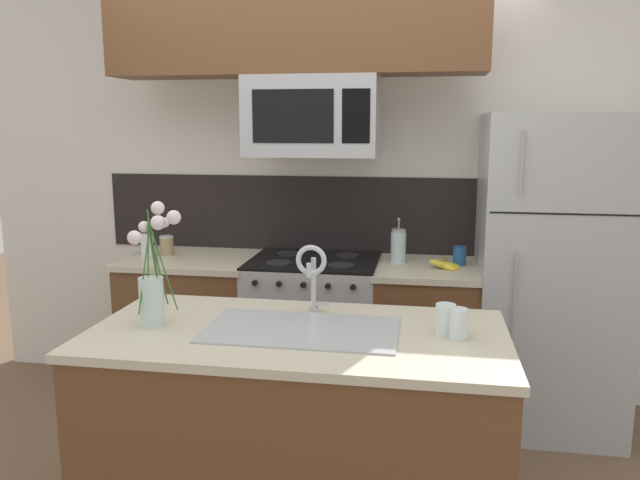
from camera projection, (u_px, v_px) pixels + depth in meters
The scene contains 19 objects.
rear_partition at pixel (371, 191), 3.95m from camera, with size 5.20×0.10×2.60m, color silver.
splash_band at pixel (323, 214), 3.97m from camera, with size 2.87×0.01×0.48m, color black.
back_counter_left at pixel (195, 328), 3.91m from camera, with size 0.80×0.65×0.91m.
back_counter_right at pixel (425, 341), 3.68m from camera, with size 0.60×0.65×0.91m.
stove_range at pixel (314, 334), 3.79m from camera, with size 0.76×0.64×0.93m.
microwave at pixel (313, 117), 3.53m from camera, with size 0.74×0.40×0.45m.
upper_cabinet_band at pixel (294, 20), 3.42m from camera, with size 2.10×0.34×0.60m, color brown.
refrigerator at pixel (550, 274), 3.50m from camera, with size 0.79×0.74×1.77m.
storage_jar_tall at pixel (147, 243), 3.85m from camera, with size 0.08×0.08×0.16m.
storage_jar_medium at pixel (167, 246), 3.87m from camera, with size 0.09×0.09×0.12m.
banana_bunch at pixel (445, 265), 3.51m from camera, with size 0.19×0.13×0.08m.
french_press at pixel (398, 246), 3.66m from camera, with size 0.09×0.09×0.27m.
coffee_tin at pixel (460, 256), 3.60m from camera, with size 0.08×0.08×0.11m, color #1E5184.
island_counter at pixel (298, 436), 2.55m from camera, with size 1.65×0.83×0.91m.
kitchen_sink at pixel (302, 347), 2.48m from camera, with size 0.76×0.44×0.16m.
sink_faucet at pixel (312, 269), 2.64m from camera, with size 0.14×0.14×0.31m.
drinking_glass at pixel (445, 320), 2.40m from camera, with size 0.08×0.08×0.12m.
spare_glass at pixel (458, 324), 2.36m from camera, with size 0.07×0.07×0.12m.
flower_vase at pixel (153, 284), 2.49m from camera, with size 0.18×0.20×0.50m.
Camera 1 is at (0.65, -2.66, 1.71)m, focal length 35.00 mm.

